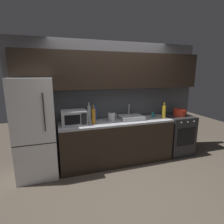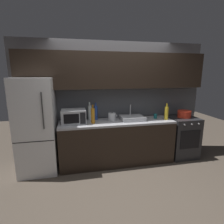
% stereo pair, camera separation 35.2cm
% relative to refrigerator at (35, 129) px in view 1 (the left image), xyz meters
% --- Properties ---
extents(ground_plane, '(10.00, 10.00, 0.00)m').
position_rel_refrigerator_xyz_m(ground_plane, '(1.54, -0.90, -0.89)').
color(ground_plane, '#4C4238').
extents(back_wall, '(4.06, 0.44, 2.50)m').
position_rel_refrigerator_xyz_m(back_wall, '(1.54, 0.30, 0.66)').
color(back_wall, slate).
rests_on(back_wall, ground).
extents(counter_run, '(2.32, 0.60, 0.90)m').
position_rel_refrigerator_xyz_m(counter_run, '(1.54, 0.00, -0.44)').
color(counter_run, black).
rests_on(counter_run, ground).
extents(refrigerator, '(0.68, 0.69, 1.78)m').
position_rel_refrigerator_xyz_m(refrigerator, '(0.00, 0.00, 0.00)').
color(refrigerator, white).
rests_on(refrigerator, ground).
extents(oven_range, '(0.60, 0.62, 0.90)m').
position_rel_refrigerator_xyz_m(oven_range, '(3.04, -0.00, -0.44)').
color(oven_range, '#232326').
rests_on(oven_range, ground).
extents(microwave, '(0.46, 0.35, 0.27)m').
position_rel_refrigerator_xyz_m(microwave, '(0.68, 0.02, 0.15)').
color(microwave, '#A8AAAF').
rests_on(microwave, counter_run).
extents(sink_basin, '(0.48, 0.38, 0.30)m').
position_rel_refrigerator_xyz_m(sink_basin, '(1.87, 0.03, 0.05)').
color(sink_basin, '#ADAFB5').
rests_on(sink_basin, counter_run).
extents(kettle, '(0.19, 0.15, 0.18)m').
position_rel_refrigerator_xyz_m(kettle, '(1.44, 0.05, 0.09)').
color(kettle, '#B7BABF').
rests_on(kettle, counter_run).
extents(wine_bottle_blue, '(0.07, 0.07, 0.36)m').
position_rel_refrigerator_xyz_m(wine_bottle_blue, '(1.13, 0.21, 0.16)').
color(wine_bottle_blue, '#234299').
rests_on(wine_bottle_blue, counter_run).
extents(wine_bottle_yellow, '(0.08, 0.08, 0.34)m').
position_rel_refrigerator_xyz_m(wine_bottle_yellow, '(2.57, -0.09, 0.15)').
color(wine_bottle_yellow, gold).
rests_on(wine_bottle_yellow, counter_run).
extents(wine_bottle_amber, '(0.07, 0.07, 0.36)m').
position_rel_refrigerator_xyz_m(wine_bottle_amber, '(1.04, -0.05, 0.16)').
color(wine_bottle_amber, '#B27019').
rests_on(wine_bottle_amber, counter_run).
extents(wine_bottle_clear, '(0.07, 0.07, 0.37)m').
position_rel_refrigerator_xyz_m(wine_bottle_clear, '(1.01, 0.22, 0.17)').
color(wine_bottle_clear, silver).
rests_on(wine_bottle_clear, counter_run).
extents(mug_teal, '(0.07, 0.07, 0.10)m').
position_rel_refrigerator_xyz_m(mug_teal, '(2.39, 0.05, 0.06)').
color(mug_teal, '#19666B').
rests_on(mug_teal, counter_run).
extents(cooking_pot, '(0.29, 0.29, 0.15)m').
position_rel_refrigerator_xyz_m(cooking_pot, '(3.06, 0.00, 0.09)').
color(cooking_pot, red).
rests_on(cooking_pot, oven_range).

